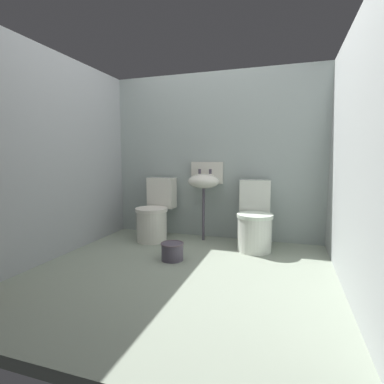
{
  "coord_description": "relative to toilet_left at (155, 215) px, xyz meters",
  "views": [
    {
      "loc": [
        0.91,
        -2.49,
        1.05
      ],
      "look_at": [
        0.0,
        0.31,
        0.7
      ],
      "focal_mm": 27.54,
      "sensor_mm": 36.0,
      "label": 1
    }
  ],
  "objects": [
    {
      "name": "ground_plane",
      "position": [
        0.68,
        -0.88,
        -0.36
      ],
      "size": [
        3.13,
        2.85,
        0.08
      ],
      "primitive_type": "cube",
      "color": "gray"
    },
    {
      "name": "wall_back",
      "position": [
        0.68,
        0.4,
        0.74
      ],
      "size": [
        3.13,
        0.1,
        2.12
      ],
      "primitive_type": "cube",
      "color": "#96A29F",
      "rests_on": "ground"
    },
    {
      "name": "wall_left",
      "position": [
        -0.73,
        -0.78,
        0.74
      ],
      "size": [
        0.1,
        2.65,
        2.12
      ],
      "primitive_type": "cube",
      "color": "#9CA1A5",
      "rests_on": "ground"
    },
    {
      "name": "wall_right",
      "position": [
        2.1,
        -0.78,
        0.74
      ],
      "size": [
        0.1,
        2.65,
        2.12
      ],
      "primitive_type": "cube",
      "color": "#9BA1A0",
      "rests_on": "ground"
    },
    {
      "name": "toilet_left",
      "position": [
        0.0,
        0.0,
        0.0
      ],
      "size": [
        0.41,
        0.6,
        0.78
      ],
      "rotation": [
        0.0,
        0.0,
        3.11
      ],
      "color": "silver",
      "rests_on": "ground"
    },
    {
      "name": "toilet_right",
      "position": [
        1.25,
        0.0,
        0.0
      ],
      "size": [
        0.46,
        0.64,
        0.78
      ],
      "rotation": [
        0.0,
        0.0,
        3.28
      ],
      "color": "silver",
      "rests_on": "ground"
    },
    {
      "name": "sink",
      "position": [
        0.6,
        0.19,
        0.43
      ],
      "size": [
        0.42,
        0.35,
        0.99
      ],
      "color": "#4A4451",
      "rests_on": "ground"
    },
    {
      "name": "bucket",
      "position": [
        0.5,
        -0.66,
        -0.23
      ],
      "size": [
        0.24,
        0.24,
        0.18
      ],
      "color": "#4A4451",
      "rests_on": "ground"
    }
  ]
}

